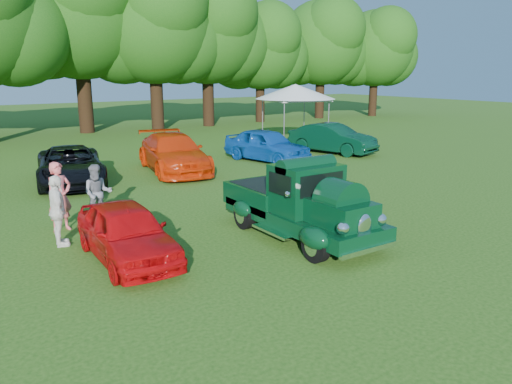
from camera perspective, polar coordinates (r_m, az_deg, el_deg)
ground at (r=12.32m, az=0.88°, el=-5.81°), size 120.00×120.00×0.00m
hero_pickup at (r=12.63m, az=5.04°, el=-1.47°), size 2.25×4.84×1.89m
red_convertible at (r=11.43m, az=-14.57°, el=-4.45°), size 1.60×3.79×1.28m
back_car_black at (r=19.79m, az=-20.45°, el=2.85°), size 3.25×5.33×1.38m
back_car_orange at (r=21.14m, az=-9.41°, el=4.42°), size 3.10×5.67×1.56m
back_car_blue at (r=23.35m, az=1.23°, el=5.40°), size 2.66×4.70×1.51m
back_car_green at (r=25.95m, az=8.70°, el=6.07°), size 2.81×4.81×1.50m
spectator_pink at (r=13.95m, az=-21.52°, el=-0.51°), size 0.78×0.63×1.84m
spectator_grey at (r=14.50m, az=-17.63°, el=-0.13°), size 0.94×0.83×1.62m
spectator_white at (r=12.76m, az=-21.71°, el=-2.04°), size 0.56×1.06×1.73m
canopy_tent at (r=28.79m, az=4.51°, el=11.32°), size 5.25×5.25×3.40m
tree_line at (r=34.45m, az=-25.00°, el=17.25°), size 63.54×11.39×12.41m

